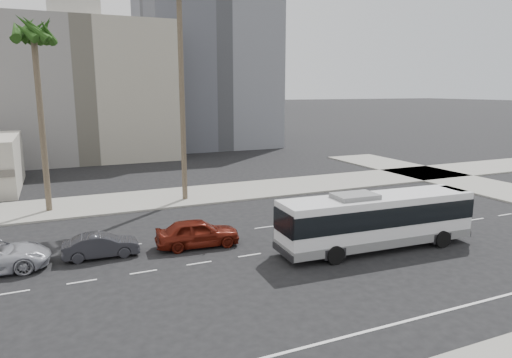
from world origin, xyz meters
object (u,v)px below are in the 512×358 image
city_bus (376,219)px  palm_mid (34,37)px  car_a (198,233)px  car_b (101,245)px

city_bus → palm_mid: palm_mid is taller
car_a → palm_mid: palm_mid is taller
city_bus → car_b: bearing=164.0°
city_bus → car_b: 15.96m
car_a → car_b: (-5.50, 0.48, -0.17)m
city_bus → palm_mid: (-17.84, 16.82, 11.17)m
car_a → car_b: 5.52m
city_bus → car_a: 10.68m
city_bus → car_b: city_bus is taller
city_bus → car_a: bearing=157.0°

